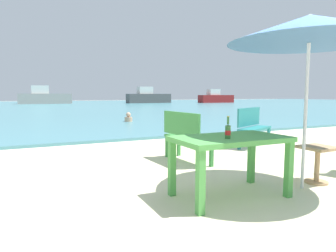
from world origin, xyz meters
name	(u,v)px	position (x,y,z in m)	size (l,w,h in m)	color
ground_plane	(297,191)	(0.00, 0.00, 0.00)	(120.00, 120.00, 0.00)	beige
sea_water	(60,106)	(0.00, 30.00, 0.04)	(120.00, 50.00, 0.08)	teal
picnic_table_green	(230,145)	(-0.94, 0.22, 0.65)	(1.40, 0.80, 0.76)	#4C9E47
beer_bottle_amber	(228,131)	(-1.08, 0.10, 0.85)	(0.07, 0.07, 0.26)	#2D662D
patio_umbrella	(310,29)	(0.15, 0.05, 2.12)	(2.10, 2.10, 2.30)	silver
side_table_wood	(317,159)	(0.54, 0.13, 0.35)	(0.44, 0.44, 0.54)	tan
bench_teal_center	(252,125)	(1.76, 2.89, 0.54)	(1.24, 0.84, 0.95)	#237275
bench_green_right	(185,134)	(-0.53, 2.14, 0.54)	(0.45, 1.22, 0.95)	#3D8C42
swimmer_person	(128,118)	(0.84, 9.80, 0.24)	(0.34, 0.34, 0.41)	tan
boat_barge	(44,97)	(-1.09, 38.14, 0.90)	(6.31, 1.72, 2.29)	gray
boat_ferry	(216,98)	(21.55, 33.14, 0.77)	(5.31, 1.45, 1.93)	maroon
boat_fishing_trawler	(148,97)	(12.18, 35.95, 0.88)	(6.15, 1.68, 2.24)	#4C4C4C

